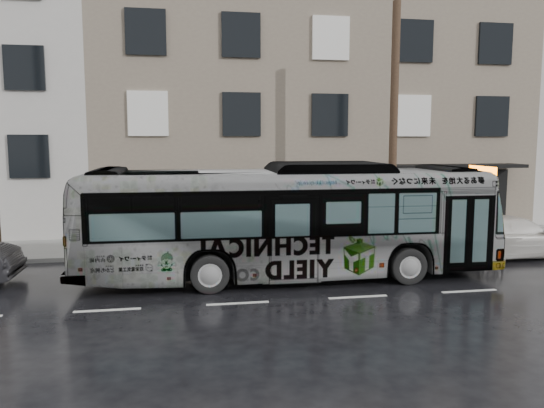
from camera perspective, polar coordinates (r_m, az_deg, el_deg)
The scene contains 7 objects.
ground at distance 16.14m, azimuth -4.68°, elevation -7.98°, with size 120.00×120.00×0.00m, color black.
sidewalk at distance 20.88m, azimuth -5.92°, elevation -4.36°, with size 90.00×3.60×0.15m, color gray.
building_taupe at distance 28.98m, azimuth 2.87°, elevation 9.58°, with size 20.00×12.00×11.00m, color gray.
utility_pole_front at distance 20.43m, azimuth 12.94°, elevation 8.16°, with size 0.30×0.30×9.00m, color #453222.
sign_post at distance 21.06m, azimuth 15.46°, elevation -0.96°, with size 0.06×0.06×2.40m, color slate.
bus at distance 15.84m, azimuth 1.73°, elevation -1.83°, with size 2.91×12.45×3.47m, color #B2B2B2.
white_sedan at distance 20.68m, azimuth 24.46°, elevation -3.19°, with size 2.07×5.08×1.48m, color silver.
Camera 1 is at (-1.39, -15.54, 4.13)m, focal length 35.00 mm.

